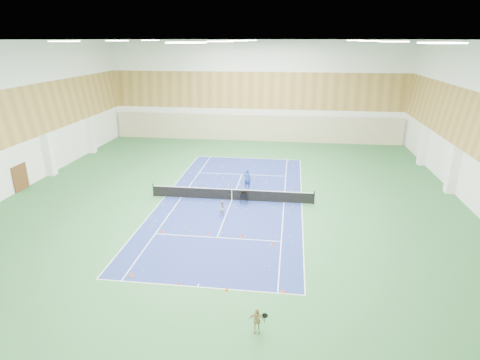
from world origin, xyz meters
The scene contains 21 objects.
ground centered at (0.00, 0.00, 0.00)m, with size 40.00×40.00×0.00m, color #2A6434.
room_shell centered at (0.00, 0.00, 6.00)m, with size 36.00×40.00×12.00m, color white, non-canonical shape.
wood_cladding centered at (0.00, 0.00, 8.00)m, with size 36.00×40.00×8.00m, color #A57E3D, non-canonical shape.
ceiling_light_grid centered at (0.00, 0.00, 11.92)m, with size 21.40×25.40×0.06m, color white, non-canonical shape.
court_surface centered at (0.00, 0.00, 0.01)m, with size 10.97×23.77×0.01m, color navy.
tennis_balls_scatter centered at (0.00, 0.00, 0.05)m, with size 10.57×22.77×0.07m, color #E6F62A, non-canonical shape.
tennis_net centered at (0.00, 0.00, 0.55)m, with size 12.80×0.10×1.10m, color black, non-canonical shape.
back_curtain centered at (0.00, 19.75, 1.60)m, with size 35.40×0.16×3.20m, color #C6B793.
door_left_b centered at (-17.92, 0.00, 1.10)m, with size 0.08×1.80×2.20m, color #593319.
coach centered at (0.92, 2.82, 0.86)m, with size 0.63×0.41×1.72m, color navy.
child_court centered at (-0.20, -3.02, 0.59)m, with size 0.58×0.45×1.19m, color #94939C.
child_apron centered at (3.31, -14.79, 0.60)m, with size 0.70×0.29×1.19m, color tan.
ball_cart centered at (1.04, -0.60, 0.47)m, with size 0.54×0.54×0.93m, color black, non-canonical shape.
cone_svc_a centered at (-3.71, -6.15, 0.11)m, with size 0.20×0.20×0.22m, color #FD400D.
cone_svc_b centered at (-0.69, -5.98, 0.11)m, with size 0.20×0.20×0.22m, color #FA570D.
cone_svc_c centered at (1.60, -6.09, 0.12)m, with size 0.22×0.22×0.24m, color #F1400C.
cone_svc_d centered at (3.59, -6.93, 0.10)m, with size 0.18×0.18×0.20m, color #F4540C.
cone_base_a centered at (-3.78, -11.33, 0.13)m, with size 0.23×0.23×0.25m, color #E2600B.
cone_base_b centered at (-0.97, -11.77, 0.10)m, with size 0.17×0.17×0.19m, color #DA4F0B.
cone_base_c centered at (1.54, -11.98, 0.10)m, with size 0.18×0.18×0.19m, color #FE450D.
cone_base_d centered at (4.40, -11.79, 0.12)m, with size 0.22×0.22×0.24m, color #FF660D.
Camera 1 is at (4.45, -29.05, 12.07)m, focal length 30.00 mm.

